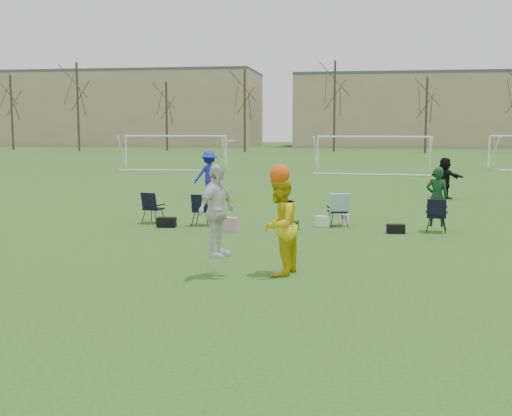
% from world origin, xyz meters
% --- Properties ---
extents(ground, '(260.00, 260.00, 0.00)m').
position_xyz_m(ground, '(0.00, 0.00, 0.00)').
color(ground, '#29581B').
rests_on(ground, ground).
extents(fielder_blue, '(1.49, 1.35, 2.00)m').
position_xyz_m(fielder_blue, '(-3.20, 15.54, 1.00)').
color(fielder_blue, '#1923C0').
rests_on(fielder_blue, ground).
extents(fielder_black, '(1.48, 1.54, 1.75)m').
position_xyz_m(fielder_black, '(6.66, 16.92, 0.87)').
color(fielder_black, black).
rests_on(fielder_black, ground).
extents(center_contest, '(2.12, 1.52, 2.73)m').
position_xyz_m(center_contest, '(1.04, 1.54, 1.15)').
color(center_contest, white).
rests_on(center_contest, ground).
extents(sideline_setup, '(9.26, 2.17, 1.85)m').
position_xyz_m(sideline_setup, '(1.68, 7.99, 0.56)').
color(sideline_setup, '#0F3A1A').
rests_on(sideline_setup, ground).
extents(goal_left, '(7.39, 0.76, 2.46)m').
position_xyz_m(goal_left, '(-10.00, 34.00, 1.92)').
color(goal_left, white).
rests_on(goal_left, ground).
extents(goal_mid, '(7.40, 0.63, 2.46)m').
position_xyz_m(goal_mid, '(4.00, 32.00, 1.92)').
color(goal_mid, white).
rests_on(goal_mid, ground).
extents(tree_line, '(110.28, 3.28, 11.40)m').
position_xyz_m(tree_line, '(0.24, 69.85, 5.09)').
color(tree_line, '#382B21').
rests_on(tree_line, ground).
extents(building_row, '(126.00, 16.00, 13.00)m').
position_xyz_m(building_row, '(6.73, 96.00, 5.99)').
color(building_row, tan).
rests_on(building_row, ground).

